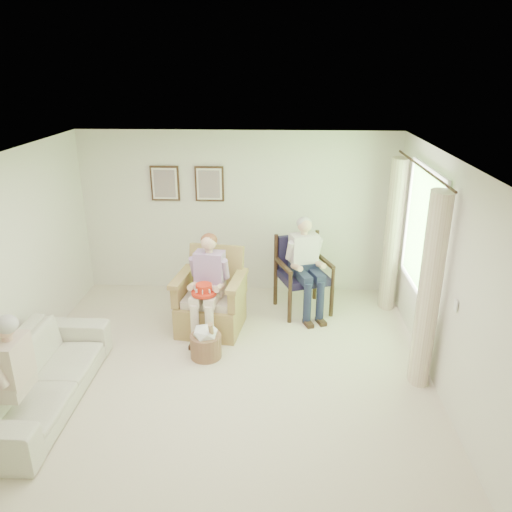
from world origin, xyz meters
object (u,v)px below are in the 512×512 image
at_px(wood_armchair, 303,270).
at_px(wicker_armchair, 211,304).
at_px(person_dark, 304,259).
at_px(hatbox, 206,341).
at_px(person_wicker, 209,278).
at_px(person_sofa, 7,372).
at_px(sofa, 39,377).
at_px(red_hat, 204,290).

bearing_deg(wood_armchair, wicker_armchair, -171.86).
distance_m(wood_armchair, person_dark, 0.31).
bearing_deg(hatbox, wicker_armchair, 92.24).
height_order(person_wicker, person_sofa, person_wicker).
height_order(sofa, person_wicker, person_wicker).
distance_m(person_wicker, person_sofa, 2.72).
height_order(person_sofa, red_hat, person_sofa).
xyz_separation_m(sofa, person_dark, (2.98, 2.30, 0.54)).
relative_size(person_wicker, person_dark, 0.97).
bearing_deg(person_wicker, sofa, -127.59).
distance_m(person_sofa, hatbox, 2.34).
bearing_deg(person_wicker, wood_armchair, 41.11).
distance_m(person_wicker, hatbox, 0.86).
xyz_separation_m(wicker_armchair, person_dark, (1.31, 0.52, 0.50)).
bearing_deg(hatbox, person_dark, 45.25).
bearing_deg(wood_armchair, person_sofa, -154.81).
bearing_deg(red_hat, person_dark, 32.82).
bearing_deg(person_wicker, person_sofa, -119.61).
xyz_separation_m(sofa, hatbox, (1.69, 1.00, -0.10)).
bearing_deg(hatbox, wood_armchair, 49.03).
bearing_deg(red_hat, sofa, -138.74).
distance_m(sofa, person_dark, 3.80).
height_order(sofa, person_sofa, person_sofa).
bearing_deg(sofa, person_wicker, -45.64).
relative_size(sofa, hatbox, 3.84).
height_order(wood_armchair, person_dark, person_dark).
height_order(red_hat, hatbox, red_hat).
xyz_separation_m(wicker_armchair, person_sofa, (-1.66, -2.30, 0.39)).
xyz_separation_m(person_sofa, hatbox, (1.69, 1.53, -0.52)).
bearing_deg(person_dark, person_sofa, -156.61).
bearing_deg(person_wicker, red_hat, -92.31).
bearing_deg(red_hat, wood_armchair, 37.98).
distance_m(wicker_armchair, hatbox, 0.78).
bearing_deg(red_hat, wicker_armchair, 84.03).
xyz_separation_m(wood_armchair, sofa, (-2.98, -2.48, -0.28)).
distance_m(person_wicker, person_dark, 1.48).
height_order(person_wicker, red_hat, person_wicker).
height_order(wood_armchair, person_sofa, person_sofa).
relative_size(wicker_armchair, sofa, 0.51).
relative_size(person_dark, red_hat, 4.30).
distance_m(wood_armchair, hatbox, 2.00).
bearing_deg(sofa, wicker_armchair, -43.12).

